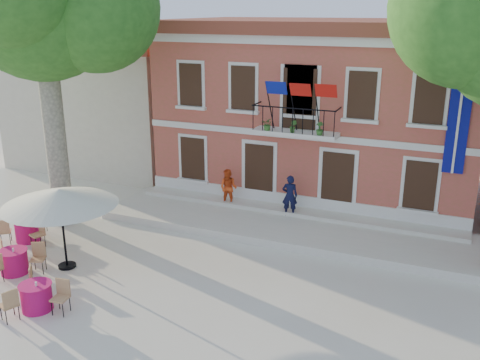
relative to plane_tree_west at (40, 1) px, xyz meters
name	(u,v)px	position (x,y,z in m)	size (l,w,h in m)	color
ground	(179,271)	(6.09, -1.79, -8.18)	(90.00, 90.00, 0.00)	beige
main_building	(325,106)	(8.10, 8.20, -4.40)	(13.50, 9.59, 7.50)	#C44E46
neighbor_west	(123,99)	(-3.41, 9.21, -4.96)	(9.40, 9.40, 6.40)	beige
terrace	(283,227)	(8.09, 2.61, -8.03)	(14.00, 3.40, 0.30)	silver
plane_tree_west	(40,1)	(0.00, 0.00, 0.00)	(5.66, 5.66, 11.12)	#A59E84
patio_umbrella	(60,197)	(2.63, -2.96, -5.79)	(3.57, 3.57, 2.65)	black
pedestrian_navy	(290,196)	(8.06, 3.41, -7.07)	(0.59, 0.39, 1.62)	black
pedestrian_orange	(228,188)	(5.47, 3.45, -7.11)	(0.75, 0.58, 1.54)	#E84E1B
cafe_table_0	(14,260)	(1.39, -3.92, -7.75)	(1.87, 1.67, 0.95)	#C01248
cafe_table_1	(36,295)	(3.59, -5.30, -7.75)	(1.73, 1.86, 0.95)	#C01248
cafe_table_3	(27,230)	(-0.03, -1.87, -7.75)	(1.84, 1.76, 0.95)	#C01248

